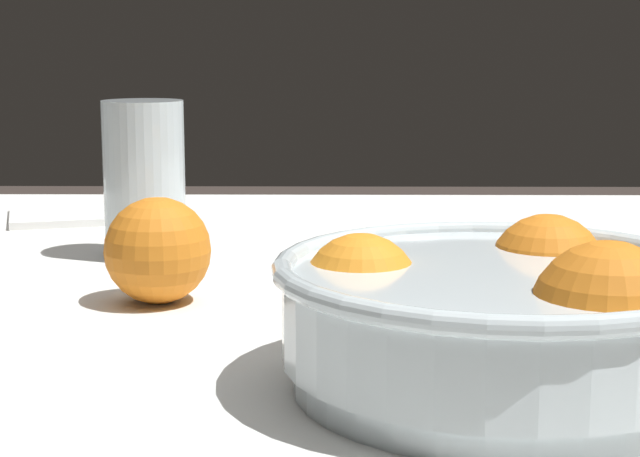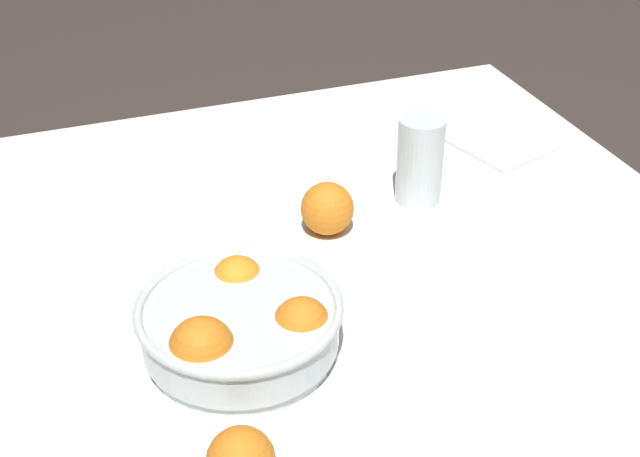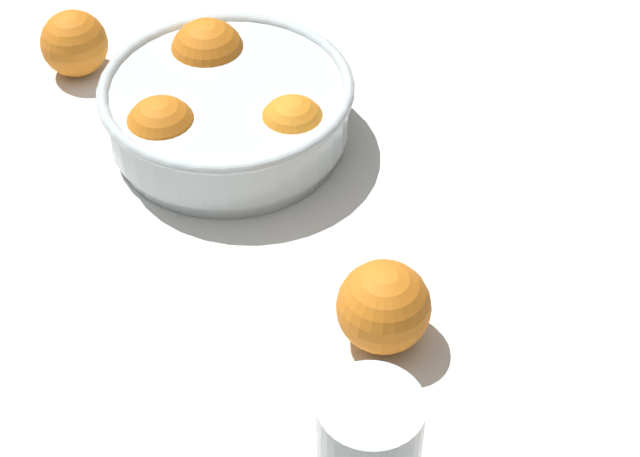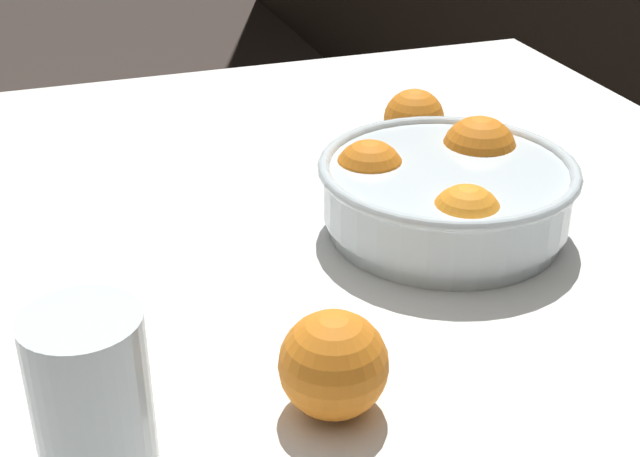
# 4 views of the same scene
# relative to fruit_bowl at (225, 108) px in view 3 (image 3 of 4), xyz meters

# --- Properties ---
(dining_table) EXTENTS (1.29, 1.16, 0.75)m
(dining_table) POSITION_rel_fruit_bowl_xyz_m (0.07, -0.17, -0.11)
(dining_table) COLOR white
(dining_table) RESTS_ON ground_plane
(fruit_bowl) EXTENTS (0.25, 0.25, 0.10)m
(fruit_bowl) POSITION_rel_fruit_bowl_xyz_m (0.00, 0.00, 0.00)
(fruit_bowl) COLOR silver
(fruit_bowl) RESTS_ON dining_table
(orange_loose_near_bowl) EXTENTS (0.07, 0.07, 0.07)m
(orange_loose_near_bowl) POSITION_rel_fruit_bowl_xyz_m (-0.20, 0.06, -0.01)
(orange_loose_near_bowl) COLOR orange
(orange_loose_near_bowl) RESTS_ON dining_table
(orange_loose_front) EXTENTS (0.08, 0.08, 0.08)m
(orange_loose_front) POSITION_rel_fruit_bowl_xyz_m (0.22, -0.20, -0.00)
(orange_loose_front) COLOR orange
(orange_loose_front) RESTS_ON dining_table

